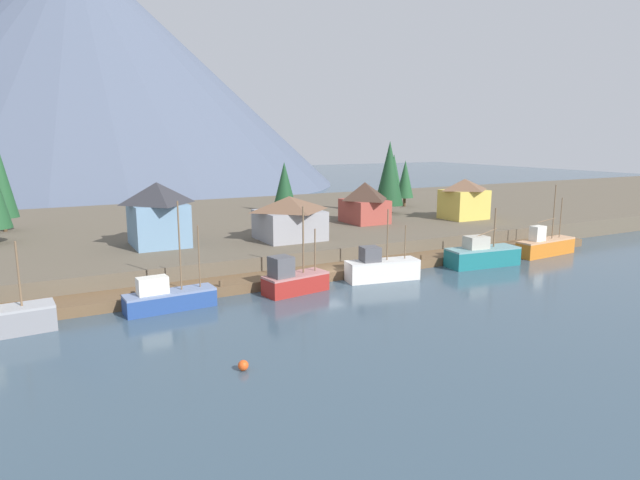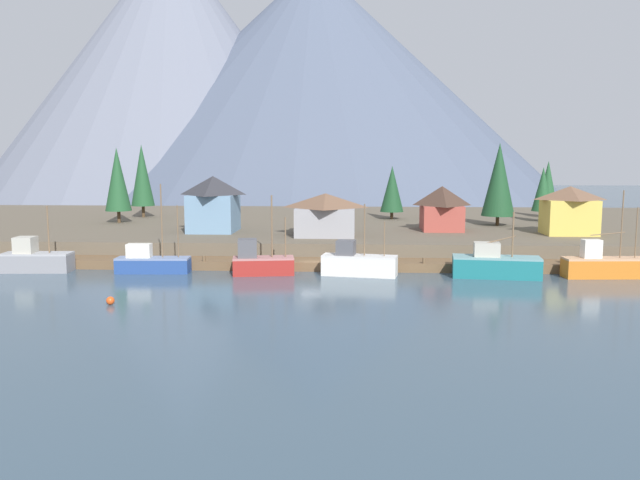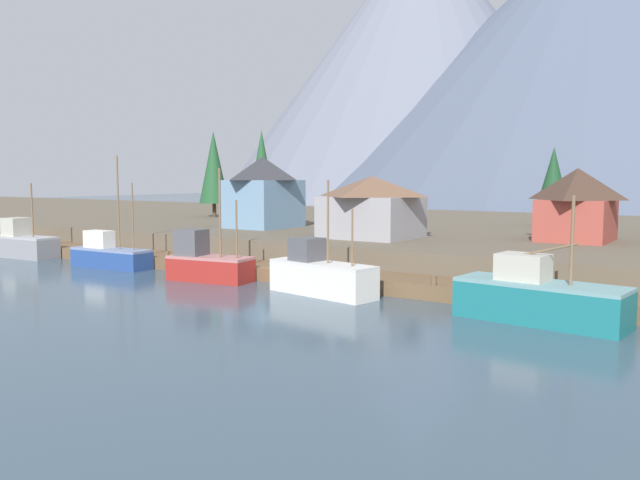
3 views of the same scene
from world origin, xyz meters
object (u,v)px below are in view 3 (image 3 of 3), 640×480
house_blue (263,191)px  conifer_mid_left (262,166)px  conifer_mid_right (553,181)px  conifer_back_left (214,167)px  fishing_boat_white (321,275)px  fishing_boat_red (207,263)px  house_red (577,204)px  house_grey (372,206)px  fishing_boat_grey (23,244)px  fishing_boat_teal (538,298)px  fishing_boat_blue (110,255)px

house_blue → conifer_mid_left: size_ratio=0.62×
conifer_mid_right → conifer_back_left: conifer_back_left is taller
fishing_boat_white → house_blue: bearing=147.4°
fishing_boat_red → fishing_boat_white: fishing_boat_red is taller
house_red → house_grey: size_ratio=0.86×
fishing_boat_grey → house_grey: house_grey is taller
fishing_boat_grey → fishing_boat_teal: size_ratio=0.82×
fishing_boat_teal → house_blue: 38.12m
house_blue → house_red: 30.70m
fishing_boat_grey → conifer_mid_left: bearing=87.0°
conifer_mid_left → conifer_back_left: 9.17m
fishing_boat_blue → conifer_mid_right: size_ratio=1.13×
conifer_mid_left → fishing_boat_white: bearing=-46.4°
fishing_boat_red → fishing_boat_teal: size_ratio=0.92×
house_grey → conifer_back_left: conifer_back_left is taller
house_grey → house_red: bearing=24.0°
house_grey → conifer_back_left: bearing=156.3°
fishing_boat_teal → conifer_back_left: 58.10m
fishing_boat_grey → house_grey: bearing=20.3°
conifer_mid_left → fishing_boat_teal: bearing=-37.0°
house_grey → conifer_back_left: size_ratio=0.68×
fishing_boat_red → house_red: bearing=35.0°
fishing_boat_grey → fishing_boat_white: bearing=-4.0°
fishing_boat_grey → conifer_back_left: conifer_back_left is taller
fishing_boat_white → fishing_boat_grey: bearing=-170.7°
fishing_boat_teal → house_grey: (-18.29, 14.15, 3.93)m
fishing_boat_grey → fishing_boat_teal: 49.13m
house_red → fishing_boat_teal: bearing=-82.2°
fishing_boat_red → house_grey: size_ratio=1.09×
fishing_boat_teal → conifer_mid_left: bearing=149.2°
fishing_boat_teal → conifer_mid_left: (-49.54, 37.30, 8.09)m
house_blue → conifer_mid_left: bearing=129.5°
fishing_boat_white → house_grey: bearing=116.2°
house_grey → conifer_mid_left: bearing=143.5°
fishing_boat_red → conifer_back_left: 38.78m
fishing_boat_white → conifer_back_left: 46.28m
fishing_boat_blue → house_blue: (3.03, 17.08, 5.18)m
house_blue → house_red: house_blue is taller
fishing_boat_red → house_blue: (-8.88, 17.53, 4.94)m
fishing_boat_white → conifer_back_left: (-36.04, 27.98, 7.74)m
fishing_boat_red → conifer_mid_right: conifer_mid_right is taller
house_grey → conifer_mid_right: (9.54, 22.30, 2.08)m
house_blue → conifer_mid_left: 25.58m
house_blue → house_grey: bearing=-13.3°
fishing_boat_grey → fishing_boat_red: bearing=-4.2°
house_red → conifer_mid_left: conifer_mid_left is taller
conifer_mid_right → conifer_mid_left: bearing=178.8°
house_red → fishing_boat_blue: bearing=-148.7°
conifer_mid_right → conifer_back_left: (-41.47, -8.29, 1.73)m
fishing_boat_grey → fishing_boat_white: 34.95m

